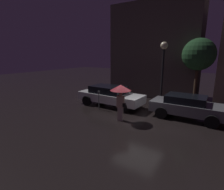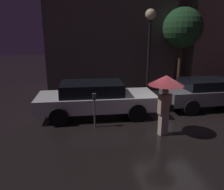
# 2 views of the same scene
# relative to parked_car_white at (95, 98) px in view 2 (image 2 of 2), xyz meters

# --- Properties ---
(ground_plane) EXTENTS (60.00, 60.00, 0.00)m
(ground_plane) POSITION_rel_parked_car_white_xyz_m (2.84, -1.30, -0.76)
(ground_plane) COLOR black
(building_facade_left) EXTENTS (7.32, 3.00, 7.73)m
(building_facade_left) POSITION_rel_parked_car_white_xyz_m (1.33, 5.20, 3.11)
(building_facade_left) COLOR #564C47
(building_facade_left) RESTS_ON ground
(parked_car_white) EXTENTS (4.74, 1.97, 1.40)m
(parked_car_white) POSITION_rel_parked_car_white_xyz_m (0.00, 0.00, 0.00)
(parked_car_white) COLOR silver
(parked_car_white) RESTS_ON ground
(parked_car_grey) EXTENTS (4.08, 1.88, 1.33)m
(parked_car_grey) POSITION_rel_parked_car_white_xyz_m (5.10, 0.22, -0.04)
(parked_car_grey) COLOR slate
(parked_car_grey) RESTS_ON ground
(pedestrian_with_umbrella) EXTENTS (1.12, 1.12, 2.01)m
(pedestrian_with_umbrella) POSITION_rel_parked_car_white_xyz_m (2.06, -2.12, 0.88)
(pedestrian_with_umbrella) COLOR beige
(pedestrian_with_umbrella) RESTS_ON ground
(parking_meter) EXTENTS (0.12, 0.10, 1.26)m
(parking_meter) POSITION_rel_parked_car_white_xyz_m (-0.13, -1.15, 0.02)
(parking_meter) COLOR #4C5154
(parking_meter) RESTS_ON ground
(street_lamp_near) EXTENTS (0.52, 0.52, 4.43)m
(street_lamp_near) POSITION_rel_parked_car_white_xyz_m (2.94, 2.31, 2.63)
(street_lamp_near) COLOR black
(street_lamp_near) RESTS_ON ground
(street_tree) EXTENTS (2.14, 2.14, 4.65)m
(street_tree) POSITION_rel_parked_car_white_xyz_m (5.06, 3.12, 2.80)
(street_tree) COLOR #473323
(street_tree) RESTS_ON ground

